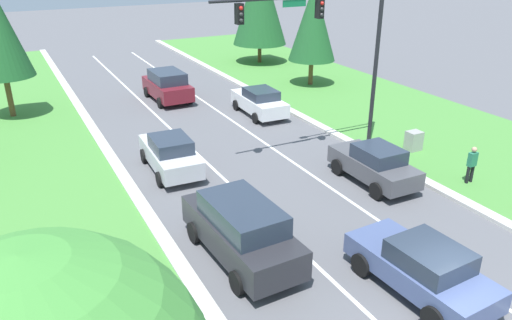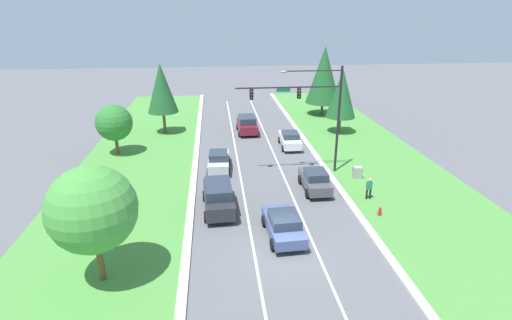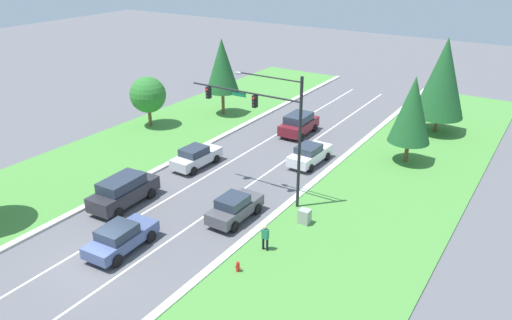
{
  "view_description": "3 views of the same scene",
  "coord_description": "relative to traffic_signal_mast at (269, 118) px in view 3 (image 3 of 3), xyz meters",
  "views": [
    {
      "loc": [
        -9.55,
        -6.86,
        9.31
      ],
      "look_at": [
        -0.6,
        10.38,
        0.93
      ],
      "focal_mm": 35.0,
      "sensor_mm": 36.0,
      "label": 1
    },
    {
      "loc": [
        -3.76,
        -19.43,
        13.05
      ],
      "look_at": [
        -0.54,
        10.67,
        1.61
      ],
      "focal_mm": 28.0,
      "sensor_mm": 36.0,
      "label": 2
    },
    {
      "loc": [
        19.79,
        -14.8,
        16.41
      ],
      "look_at": [
        1.91,
        13.16,
        1.76
      ],
      "focal_mm": 35.0,
      "sensor_mm": 36.0,
      "label": 3
    }
  ],
  "objects": [
    {
      "name": "ground_plane",
      "position": [
        -4.01,
        -11.38,
        -5.92
      ],
      "size": [
        160.0,
        160.0,
        0.0
      ],
      "primitive_type": "plane",
      "color": "#5B5B60"
    },
    {
      "name": "curb_strip_right",
      "position": [
        1.64,
        -11.38,
        -5.85
      ],
      "size": [
        0.5,
        90.0,
        0.15
      ],
      "color": "beige",
      "rests_on": "ground_plane"
    },
    {
      "name": "curb_strip_left",
      "position": [
        -9.66,
        -11.38,
        -5.85
      ],
      "size": [
        0.5,
        90.0,
        0.15
      ],
      "color": "beige",
      "rests_on": "ground_plane"
    },
    {
      "name": "lane_stripe_inner_left",
      "position": [
        -5.81,
        -11.38,
        -5.92
      ],
      "size": [
        0.14,
        81.0,
        0.01
      ],
      "color": "white",
      "rests_on": "ground_plane"
    },
    {
      "name": "lane_stripe_inner_right",
      "position": [
        -2.21,
        -11.38,
        -5.92
      ],
      "size": [
        0.14,
        81.0,
        0.01
      ],
      "color": "white",
      "rests_on": "ground_plane"
    },
    {
      "name": "traffic_signal_mast",
      "position": [
        0.0,
        0.0,
        0.0
      ],
      "size": [
        8.51,
        0.41,
        8.94
      ],
      "color": "black",
      "rests_on": "ground_plane"
    },
    {
      "name": "silver_sedan",
      "position": [
        -7.57,
        1.57,
        -5.09
      ],
      "size": [
        2.07,
        4.54,
        1.66
      ],
      "rotation": [
        0.0,
        0.0,
        -0.04
      ],
      "color": "silver",
      "rests_on": "ground_plane"
    },
    {
      "name": "burgundy_suv",
      "position": [
        -4.17,
        12.29,
        -4.93
      ],
      "size": [
        2.26,
        4.58,
        1.94
      ],
      "rotation": [
        0.0,
        0.0,
        0.02
      ],
      "color": "maroon",
      "rests_on": "ground_plane"
    },
    {
      "name": "graphite_sedan",
      "position": [
        -0.33,
        -3.53,
        -5.07
      ],
      "size": [
        1.95,
        4.24,
        1.68
      ],
      "rotation": [
        0.0,
        0.0,
        -0.01
      ],
      "color": "#4C4C51",
      "rests_on": "ground_plane"
    },
    {
      "name": "charcoal_suv",
      "position": [
        -7.71,
        -5.94,
        -4.88
      ],
      "size": [
        2.3,
        5.16,
        2.01
      ],
      "rotation": [
        0.0,
        0.0,
        0.04
      ],
      "color": "#28282D",
      "rests_on": "ground_plane"
    },
    {
      "name": "slate_blue_sedan",
      "position": [
        -3.86,
        -9.88,
        -5.09
      ],
      "size": [
        2.27,
        4.59,
        1.62
      ],
      "rotation": [
        0.0,
        0.0,
        0.06
      ],
      "color": "#475684",
      "rests_on": "ground_plane"
    },
    {
      "name": "white_sedan",
      "position": [
        -0.3,
        6.89,
        -5.11
      ],
      "size": [
        2.07,
        4.54,
        1.61
      ],
      "rotation": [
        0.0,
        0.0,
        -0.03
      ],
      "color": "white",
      "rests_on": "ground_plane"
    },
    {
      "name": "utility_cabinet",
      "position": [
        3.71,
        -1.65,
        -5.41
      ],
      "size": [
        0.7,
        0.6,
        1.02
      ],
      "color": "#9E9E99",
      "rests_on": "ground_plane"
    },
    {
      "name": "pedestrian",
      "position": [
        3.18,
        -5.51,
        -4.99
      ],
      "size": [
        0.4,
        0.24,
        1.69
      ],
      "rotation": [
        0.0,
        0.0,
        3.18
      ],
      "color": "black",
      "rests_on": "ground_plane"
    },
    {
      "name": "fire_hydrant",
      "position": [
        3.02,
        -8.04,
        -5.58
      ],
      "size": [
        0.34,
        0.2,
        0.7
      ],
      "color": "red",
      "rests_on": "ground_plane"
    },
    {
      "name": "conifer_near_right_tree",
      "position": [
        6.34,
        19.47,
        -0.71
      ],
      "size": [
        4.46,
        4.46,
        8.79
      ],
      "color": "brown",
      "rests_on": "ground_plane"
    },
    {
      "name": "conifer_far_right_tree",
      "position": [
        6.15,
        11.24,
        -1.47
      ],
      "size": [
        3.28,
        3.28,
        7.09
      ],
      "color": "brown",
      "rests_on": "ground_plane"
    },
    {
      "name": "oak_far_left_tree",
      "position": [
        -17.14,
        6.45,
        -2.79
      ],
      "size": [
        3.39,
        3.39,
        4.84
      ],
      "color": "brown",
      "rests_on": "ground_plane"
    },
    {
      "name": "conifer_mid_left_tree",
      "position": [
        -13.37,
        13.16,
        -0.85
      ],
      "size": [
        3.32,
        3.32,
        7.75
      ],
      "color": "brown",
      "rests_on": "ground_plane"
    }
  ]
}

